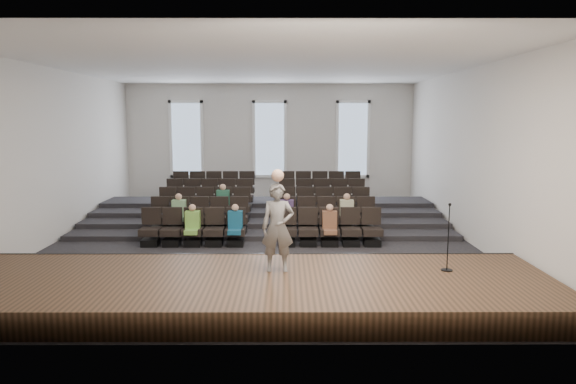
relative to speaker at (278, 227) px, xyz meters
The scene contains 14 objects.
ground 4.87m from the speaker, 96.65° to the left, with size 14.00×14.00×0.00m, color black.
ceiling 5.90m from the speaker, 96.65° to the left, with size 12.00×14.00×0.02m, color white.
wall_back 11.72m from the speaker, 92.65° to the left, with size 12.00×0.04×5.00m, color silver.
wall_front 2.68m from the speaker, 102.78° to the right, with size 12.00×0.04×5.00m, color silver.
wall_left 8.11m from the speaker, 144.75° to the left, with size 0.04×14.00×5.00m, color silver.
wall_right 7.26m from the speaker, 40.24° to the left, with size 0.04×14.00×5.00m, color silver.
stage 1.35m from the speaker, 139.42° to the right, with size 11.80×3.60×0.50m, color #513622.
stage_lip 1.82m from the speaker, 112.46° to the left, with size 11.80×0.06×0.52m, color black.
risers 7.92m from the speaker, 93.96° to the left, with size 11.80×4.80×0.60m.
seating_rows 6.24m from the speaker, 95.00° to the left, with size 6.80×4.70×1.67m.
windows 11.67m from the speaker, 92.67° to the left, with size 8.44×0.10×3.24m.
audience 4.88m from the speaker, 98.66° to the left, with size 5.45×2.64×1.10m.
speaker is the anchor object (origin of this frame).
mic_stand 3.47m from the speaker, ahead, with size 0.23×0.23×1.39m.
Camera 1 is at (0.72, -14.71, 3.55)m, focal length 32.00 mm.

